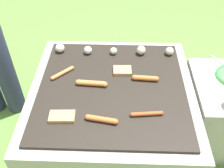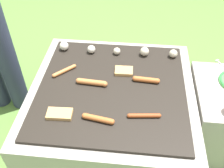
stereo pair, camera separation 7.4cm
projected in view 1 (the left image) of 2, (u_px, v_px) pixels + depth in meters
ground_plane at (112, 134)px, 1.80m from camera, size 14.00×14.00×0.00m
grill at (112, 113)px, 1.65m from camera, size 0.94×0.94×0.45m
sausage_back_right at (91, 83)px, 1.49m from camera, size 0.18×0.04×0.03m
sausage_front_center at (147, 114)px, 1.33m from camera, size 0.17×0.04×0.02m
sausage_mid_right at (145, 78)px, 1.52m from camera, size 0.16×0.04×0.03m
sausage_front_left at (101, 119)px, 1.30m from camera, size 0.17×0.05×0.03m
sausage_mid_left at (63, 73)px, 1.56m from camera, size 0.12×0.12×0.02m
bread_slice_left at (62, 117)px, 1.32m from camera, size 0.13×0.08×0.02m
bread_slice_right at (122, 71)px, 1.58m from camera, size 0.11×0.08×0.02m
mushroom_row at (113, 50)px, 1.70m from camera, size 0.77×0.07×0.06m
fork_utensil at (223, 64)px, 1.63m from camera, size 0.13×0.20×0.01m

